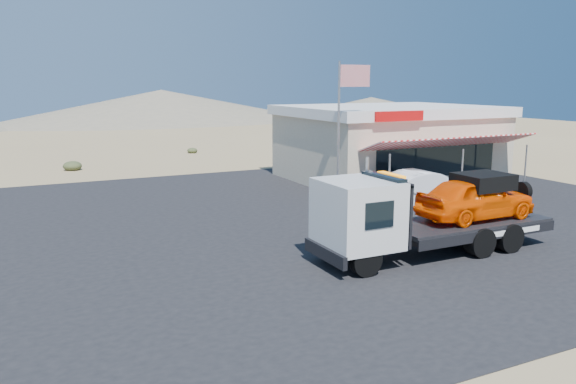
% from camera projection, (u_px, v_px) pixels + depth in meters
% --- Properties ---
extents(ground, '(120.00, 120.00, 0.00)m').
position_uv_depth(ground, '(283.00, 245.00, 18.11)').
color(ground, '#977E56').
rests_on(ground, ground).
extents(asphalt_lot, '(32.00, 24.00, 0.02)m').
position_uv_depth(asphalt_lot, '(297.00, 218.00, 21.61)').
color(asphalt_lot, black).
rests_on(asphalt_lot, ground).
extents(tow_truck, '(7.70, 2.28, 2.57)m').
position_uv_depth(tow_truck, '(430.00, 210.00, 16.88)').
color(tow_truck, black).
rests_on(tow_truck, asphalt_lot).
extents(white_sedan, '(4.38, 1.54, 1.44)m').
position_uv_depth(white_sedan, '(425.00, 187.00, 24.12)').
color(white_sedan, silver).
rests_on(white_sedan, asphalt_lot).
extents(jerky_store, '(10.40, 9.97, 3.90)m').
position_uv_depth(jerky_store, '(388.00, 142.00, 30.15)').
color(jerky_store, '#BCAB8E').
rests_on(jerky_store, asphalt_lot).
extents(flagpole, '(1.55, 0.10, 6.00)m').
position_uv_depth(flagpole, '(343.00, 116.00, 23.47)').
color(flagpole, '#99999E').
rests_on(flagpole, asphalt_lot).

